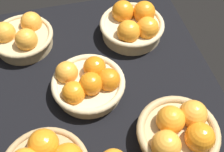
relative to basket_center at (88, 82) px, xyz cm
name	(u,v)px	position (x,y,z in cm)	size (l,w,h in cm)	color
market_tray	(100,91)	(-0.37, -3.56, -5.38)	(84.00, 72.00, 3.00)	black
basket_center	(88,82)	(0.00, 0.00, 0.00)	(21.83, 21.83, 9.54)	#D3BC8C
basket_near_left	(179,132)	(-22.03, -19.72, 0.84)	(21.59, 21.59, 10.80)	tan
basket_far_right	(23,36)	(23.72, 17.45, 0.05)	(20.28, 20.28, 9.90)	tan
basket_near_right	(133,25)	(19.53, -19.65, 0.63)	(22.06, 22.06, 10.75)	#D3BC8C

